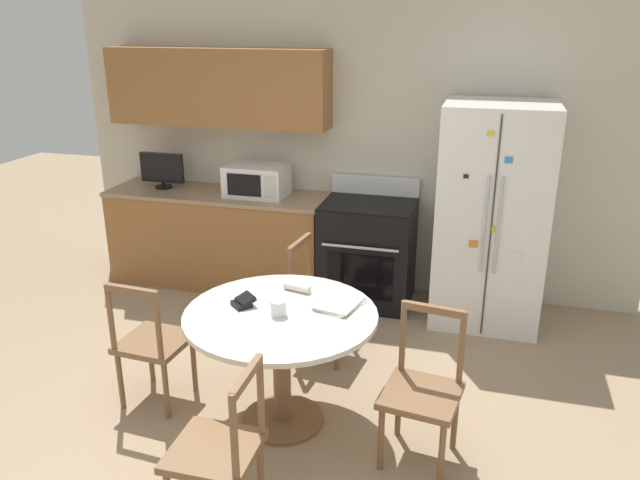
% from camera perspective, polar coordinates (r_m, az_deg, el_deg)
% --- Properties ---
extents(ground_plane, '(14.00, 14.00, 0.00)m').
position_cam_1_polar(ground_plane, '(3.95, -6.70, -18.56)').
color(ground_plane, '#9E8466').
extents(back_wall, '(5.20, 0.44, 2.60)m').
position_cam_1_polar(back_wall, '(5.74, -0.38, 9.75)').
color(back_wall, beige).
rests_on(back_wall, ground_plane).
extents(kitchen_counter, '(2.07, 0.64, 0.90)m').
position_cam_1_polar(kitchen_counter, '(6.02, -9.16, 0.20)').
color(kitchen_counter, '#936033').
rests_on(kitchen_counter, ground_plane).
extents(refrigerator, '(0.86, 0.80, 1.82)m').
position_cam_1_polar(refrigerator, '(5.27, 15.43, 2.16)').
color(refrigerator, white).
rests_on(refrigerator, ground_plane).
extents(oven_range, '(0.79, 0.68, 1.08)m').
position_cam_1_polar(oven_range, '(5.56, 4.38, -1.05)').
color(oven_range, black).
rests_on(oven_range, ground_plane).
extents(microwave, '(0.54, 0.38, 0.28)m').
position_cam_1_polar(microwave, '(5.70, -5.80, 5.45)').
color(microwave, white).
rests_on(microwave, kitchen_counter).
extents(countertop_tv, '(0.43, 0.16, 0.34)m').
position_cam_1_polar(countertop_tv, '(6.10, -14.24, 6.30)').
color(countertop_tv, black).
rests_on(countertop_tv, kitchen_counter).
extents(dining_table, '(1.17, 1.17, 0.77)m').
position_cam_1_polar(dining_table, '(3.84, -3.58, -8.71)').
color(dining_table, beige).
rests_on(dining_table, ground_plane).
extents(dining_chair_far, '(0.47, 0.47, 0.90)m').
position_cam_1_polar(dining_chair_far, '(4.67, -0.02, -5.64)').
color(dining_chair_far, brown).
rests_on(dining_chair_far, ground_plane).
extents(dining_chair_left, '(0.45, 0.45, 0.90)m').
position_cam_1_polar(dining_chair_left, '(4.26, -15.08, -9.11)').
color(dining_chair_left, brown).
rests_on(dining_chair_left, ground_plane).
extents(dining_chair_near, '(0.42, 0.42, 0.90)m').
position_cam_1_polar(dining_chair_near, '(3.26, -9.17, -18.50)').
color(dining_chair_near, brown).
rests_on(dining_chair_near, ground_plane).
extents(dining_chair_right, '(0.47, 0.47, 0.90)m').
position_cam_1_polar(dining_chair_right, '(3.68, 9.34, -13.52)').
color(dining_chair_right, brown).
rests_on(dining_chair_right, ground_plane).
extents(candle_glass, '(0.10, 0.10, 0.09)m').
position_cam_1_polar(candle_glass, '(3.72, -3.82, -6.30)').
color(candle_glass, silver).
rests_on(candle_glass, dining_table).
extents(folded_napkin, '(0.19, 0.09, 0.05)m').
position_cam_1_polar(folded_napkin, '(4.03, -2.09, -4.36)').
color(folded_napkin, silver).
rests_on(folded_napkin, dining_table).
extents(wallet, '(0.17, 0.17, 0.07)m').
position_cam_1_polar(wallet, '(3.86, -7.01, -5.62)').
color(wallet, black).
rests_on(wallet, dining_table).
extents(mail_stack, '(0.31, 0.36, 0.02)m').
position_cam_1_polar(mail_stack, '(3.85, 1.84, -5.84)').
color(mail_stack, white).
rests_on(mail_stack, dining_table).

